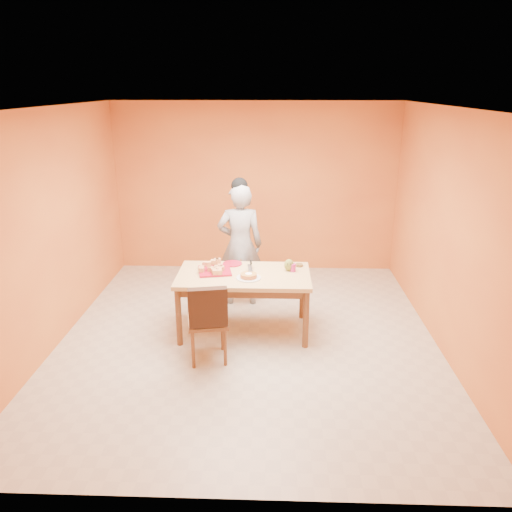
{
  "coord_description": "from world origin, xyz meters",
  "views": [
    {
      "loc": [
        0.29,
        -5.41,
        2.92
      ],
      "look_at": [
        0.09,
        0.3,
        0.96
      ],
      "focal_mm": 35.0,
      "sensor_mm": 36.0,
      "label": 1
    }
  ],
  "objects_px": {
    "dining_chair": "(207,320)",
    "egg_ornament": "(289,265)",
    "person": "(240,245)",
    "magenta_glass": "(293,268)",
    "sponge_cake": "(249,276)",
    "checker_tin": "(299,265)",
    "dining_table": "(244,281)",
    "pastry_platter": "(215,271)",
    "red_dinner_plate": "(232,264)"
  },
  "relations": [
    {
      "from": "dining_table",
      "to": "checker_tin",
      "type": "relative_size",
      "value": 16.74
    },
    {
      "from": "checker_tin",
      "to": "pastry_platter",
      "type": "bearing_deg",
      "value": -167.51
    },
    {
      "from": "dining_table",
      "to": "magenta_glass",
      "type": "distance_m",
      "value": 0.62
    },
    {
      "from": "pastry_platter",
      "to": "egg_ornament",
      "type": "xyz_separation_m",
      "value": [
        0.91,
        0.06,
        0.06
      ]
    },
    {
      "from": "egg_ornament",
      "to": "magenta_glass",
      "type": "distance_m",
      "value": 0.06
    },
    {
      "from": "sponge_cake",
      "to": "dining_chair",
      "type": "bearing_deg",
      "value": -127.0
    },
    {
      "from": "dining_table",
      "to": "checker_tin",
      "type": "bearing_deg",
      "value": 23.14
    },
    {
      "from": "dining_chair",
      "to": "sponge_cake",
      "type": "xyz_separation_m",
      "value": [
        0.43,
        0.56,
        0.31
      ]
    },
    {
      "from": "dining_table",
      "to": "person",
      "type": "bearing_deg",
      "value": 96.62
    },
    {
      "from": "person",
      "to": "egg_ornament",
      "type": "distance_m",
      "value": 0.98
    },
    {
      "from": "person",
      "to": "egg_ornament",
      "type": "bearing_deg",
      "value": 126.94
    },
    {
      "from": "dining_table",
      "to": "red_dinner_plate",
      "type": "xyz_separation_m",
      "value": [
        -0.16,
        0.34,
        0.1
      ]
    },
    {
      "from": "magenta_glass",
      "to": "checker_tin",
      "type": "bearing_deg",
      "value": 66.05
    },
    {
      "from": "dining_chair",
      "to": "checker_tin",
      "type": "height_order",
      "value": "dining_chair"
    },
    {
      "from": "red_dinner_plate",
      "to": "sponge_cake",
      "type": "distance_m",
      "value": 0.54
    },
    {
      "from": "dining_chair",
      "to": "magenta_glass",
      "type": "relative_size",
      "value": 9.88
    },
    {
      "from": "pastry_platter",
      "to": "egg_ornament",
      "type": "relative_size",
      "value": 2.59
    },
    {
      "from": "dining_chair",
      "to": "red_dinner_plate",
      "type": "bearing_deg",
      "value": 68.85
    },
    {
      "from": "dining_chair",
      "to": "magenta_glass",
      "type": "xyz_separation_m",
      "value": [
        0.96,
        0.82,
        0.32
      ]
    },
    {
      "from": "egg_ornament",
      "to": "magenta_glass",
      "type": "height_order",
      "value": "egg_ornament"
    },
    {
      "from": "sponge_cake",
      "to": "egg_ornament",
      "type": "height_order",
      "value": "egg_ornament"
    },
    {
      "from": "dining_table",
      "to": "sponge_cake",
      "type": "height_order",
      "value": "sponge_cake"
    },
    {
      "from": "sponge_cake",
      "to": "egg_ornament",
      "type": "distance_m",
      "value": 0.55
    },
    {
      "from": "egg_ornament",
      "to": "pastry_platter",
      "type": "bearing_deg",
      "value": -158.07
    },
    {
      "from": "dining_table",
      "to": "sponge_cake",
      "type": "bearing_deg",
      "value": -65.87
    },
    {
      "from": "dining_table",
      "to": "dining_chair",
      "type": "bearing_deg",
      "value": -116.77
    },
    {
      "from": "sponge_cake",
      "to": "person",
      "type": "bearing_deg",
      "value": 99.35
    },
    {
      "from": "dining_chair",
      "to": "pastry_platter",
      "type": "height_order",
      "value": "dining_chair"
    },
    {
      "from": "sponge_cake",
      "to": "egg_ornament",
      "type": "xyz_separation_m",
      "value": [
        0.48,
        0.27,
        0.04
      ]
    },
    {
      "from": "pastry_platter",
      "to": "checker_tin",
      "type": "bearing_deg",
      "value": 12.49
    },
    {
      "from": "dining_chair",
      "to": "person",
      "type": "height_order",
      "value": "person"
    },
    {
      "from": "red_dinner_plate",
      "to": "egg_ornament",
      "type": "bearing_deg",
      "value": -16.65
    },
    {
      "from": "dining_chair",
      "to": "egg_ornament",
      "type": "xyz_separation_m",
      "value": [
        0.91,
        0.84,
        0.35
      ]
    },
    {
      "from": "person",
      "to": "egg_ornament",
      "type": "xyz_separation_m",
      "value": [
        0.65,
        -0.74,
        -0.01
      ]
    },
    {
      "from": "egg_ornament",
      "to": "magenta_glass",
      "type": "xyz_separation_m",
      "value": [
        0.05,
        -0.02,
        -0.03
      ]
    },
    {
      "from": "person",
      "to": "sponge_cake",
      "type": "bearing_deg",
      "value": 94.98
    },
    {
      "from": "sponge_cake",
      "to": "checker_tin",
      "type": "xyz_separation_m",
      "value": [
        0.61,
        0.44,
        -0.02
      ]
    },
    {
      "from": "dining_chair",
      "to": "pastry_platter",
      "type": "xyz_separation_m",
      "value": [
        0.0,
        0.77,
        0.28
      ]
    },
    {
      "from": "magenta_glass",
      "to": "egg_ornament",
      "type": "bearing_deg",
      "value": 161.51
    },
    {
      "from": "dining_table",
      "to": "pastry_platter",
      "type": "xyz_separation_m",
      "value": [
        -0.36,
        0.06,
        0.11
      ]
    },
    {
      "from": "sponge_cake",
      "to": "magenta_glass",
      "type": "relative_size",
      "value": 2.06
    },
    {
      "from": "person",
      "to": "red_dinner_plate",
      "type": "xyz_separation_m",
      "value": [
        -0.06,
        -0.52,
        -0.08
      ]
    },
    {
      "from": "person",
      "to": "sponge_cake",
      "type": "distance_m",
      "value": 1.02
    },
    {
      "from": "person",
      "to": "red_dinner_plate",
      "type": "relative_size",
      "value": 6.97
    },
    {
      "from": "sponge_cake",
      "to": "checker_tin",
      "type": "relative_size",
      "value": 2.04
    },
    {
      "from": "dining_table",
      "to": "red_dinner_plate",
      "type": "bearing_deg",
      "value": 116.05
    },
    {
      "from": "red_dinner_plate",
      "to": "magenta_glass",
      "type": "xyz_separation_m",
      "value": [
        0.76,
        -0.23,
        0.04
      ]
    },
    {
      "from": "dining_chair",
      "to": "egg_ornament",
      "type": "distance_m",
      "value": 1.28
    },
    {
      "from": "person",
      "to": "egg_ornament",
      "type": "relative_size",
      "value": 11.39
    },
    {
      "from": "magenta_glass",
      "to": "pastry_platter",
      "type": "bearing_deg",
      "value": -177.24
    }
  ]
}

